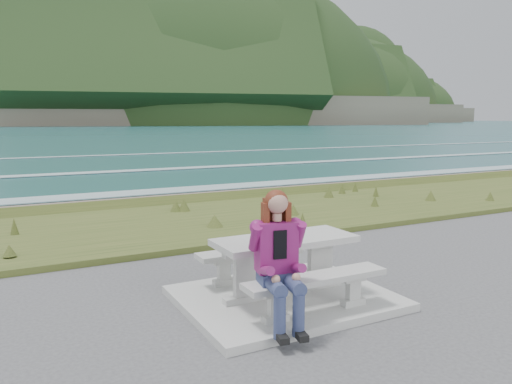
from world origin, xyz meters
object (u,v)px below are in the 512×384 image
(bench_landward, at_px, (316,284))
(bench_seaward, at_px, (259,255))
(seated_woman, at_px, (281,278))
(picnic_table, at_px, (285,250))

(bench_landward, relative_size, bench_seaward, 1.00)
(bench_seaward, height_order, seated_woman, seated_woman)
(picnic_table, bearing_deg, bench_seaward, 90.00)
(picnic_table, height_order, seated_woman, seated_woman)
(bench_seaward, bearing_deg, seated_woman, -109.89)
(bench_landward, xyz_separation_m, bench_seaward, (0.00, 1.40, 0.00))
(seated_woman, bearing_deg, picnic_table, 68.00)
(picnic_table, height_order, bench_landward, picnic_table)
(bench_landward, height_order, bench_seaward, same)
(bench_landward, bearing_deg, seated_woman, -166.05)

